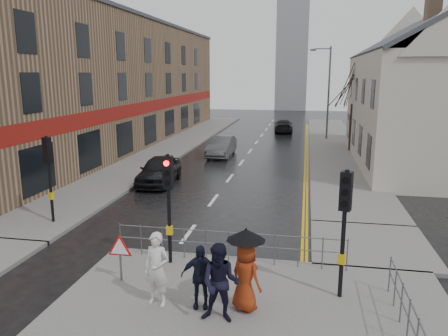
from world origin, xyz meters
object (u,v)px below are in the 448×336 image
at_px(pedestrian_with_umbrella, 246,266).
at_px(car_mid, 221,146).
at_px(pedestrian_b, 220,283).
at_px(pedestrian_d, 200,276).
at_px(car_parked, 159,170).
at_px(pedestrian_a, 157,269).

height_order(pedestrian_with_umbrella, car_mid, pedestrian_with_umbrella).
distance_m(pedestrian_with_umbrella, car_mid, 21.16).
bearing_deg(pedestrian_b, pedestrian_d, 140.56).
distance_m(car_parked, car_mid, 8.67).
bearing_deg(car_parked, car_mid, 74.89).
distance_m(pedestrian_b, car_mid, 21.66).
bearing_deg(pedestrian_a, car_parked, 118.90).
xyz_separation_m(pedestrian_with_umbrella, car_parked, (-6.39, 12.15, -0.52)).
distance_m(pedestrian_a, pedestrian_b, 1.77).
relative_size(pedestrian_with_umbrella, pedestrian_d, 1.28).
bearing_deg(pedestrian_b, pedestrian_with_umbrella, 52.20).
height_order(pedestrian_b, car_parked, pedestrian_b).
height_order(pedestrian_a, car_mid, pedestrian_a).
distance_m(pedestrian_b, car_parked, 14.08).
bearing_deg(pedestrian_with_umbrella, car_mid, 102.63).
xyz_separation_m(car_parked, car_mid, (1.77, 8.48, -0.03)).
bearing_deg(pedestrian_b, car_parked, 115.72).
relative_size(pedestrian_a, pedestrian_b, 0.99).
height_order(pedestrian_a, pedestrian_with_umbrella, pedestrian_with_umbrella).
bearing_deg(pedestrian_a, car_mid, 106.76).
xyz_separation_m(pedestrian_d, car_mid, (-3.50, 20.74, -0.24)).
bearing_deg(pedestrian_d, car_mid, 91.48).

